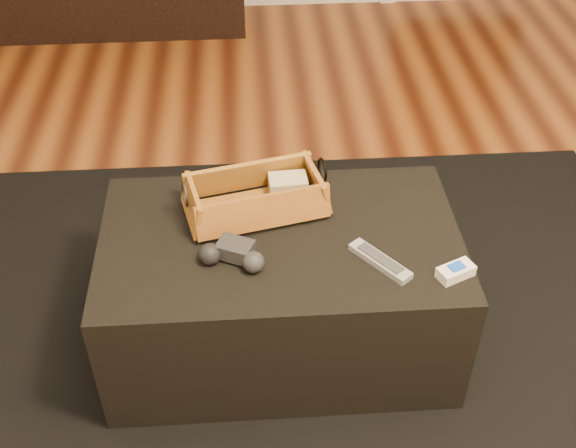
{
  "coord_description": "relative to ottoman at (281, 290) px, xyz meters",
  "views": [
    {
      "loc": [
        -0.01,
        -1.34,
        1.74
      ],
      "look_at": [
        0.09,
        0.14,
        0.49
      ],
      "focal_mm": 45.0,
      "sensor_mm": 36.0,
      "label": 1
    }
  ],
  "objects": [
    {
      "name": "floor",
      "position": [
        -0.07,
        -0.16,
        -0.23
      ],
      "size": [
        5.0,
        5.5,
        0.01
      ],
      "primitive_type": "cube",
      "color": "brown",
      "rests_on": "ground"
    },
    {
      "name": "game_controller",
      "position": [
        -0.13,
        -0.1,
        0.24
      ],
      "size": [
        0.19,
        0.14,
        0.06
      ],
      "color": "black",
      "rests_on": "ottoman"
    },
    {
      "name": "silver_remote",
      "position": [
        0.26,
        -0.13,
        0.22
      ],
      "size": [
        0.15,
        0.18,
        0.02
      ],
      "color": "#95979C",
      "rests_on": "ottoman"
    },
    {
      "name": "cloth_bundle",
      "position": [
        0.03,
        0.17,
        0.25
      ],
      "size": [
        0.11,
        0.08,
        0.06
      ],
      "primitive_type": "cube",
      "rotation": [
        0.0,
        0.0,
        0.05
      ],
      "color": "tan",
      "rests_on": "wicker_basket"
    },
    {
      "name": "tv_remote",
      "position": [
        -0.08,
        0.1,
        0.23
      ],
      "size": [
        0.21,
        0.11,
        0.02
      ],
      "primitive_type": "cube",
      "rotation": [
        0.0,
        0.0,
        0.33
      ],
      "color": "black",
      "rests_on": "wicker_basket"
    },
    {
      "name": "cream_gadget",
      "position": [
        0.44,
        -0.19,
        0.23
      ],
      "size": [
        0.11,
        0.08,
        0.04
      ],
      "color": "silver",
      "rests_on": "ottoman"
    },
    {
      "name": "ottoman",
      "position": [
        0.0,
        0.0,
        0.0
      ],
      "size": [
        1.0,
        0.6,
        0.42
      ],
      "primitive_type": "cube",
      "color": "black",
      "rests_on": "area_rug"
    },
    {
      "name": "wicker_basket",
      "position": [
        -0.06,
        0.12,
        0.26
      ],
      "size": [
        0.43,
        0.29,
        0.14
      ],
      "color": "#B16428",
      "rests_on": "ottoman"
    },
    {
      "name": "area_rug",
      "position": [
        0.0,
        -0.05,
        -0.22
      ],
      "size": [
        2.6,
        2.0,
        0.01
      ],
      "primitive_type": "cube",
      "color": "black",
      "rests_on": "floor"
    }
  ]
}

